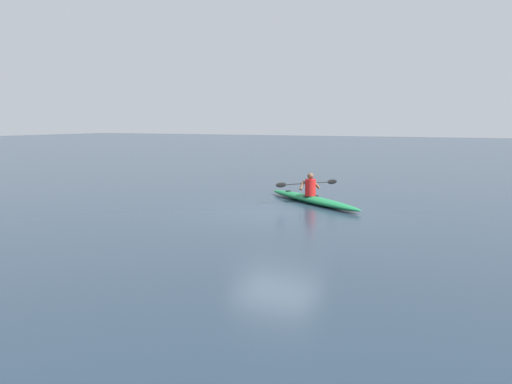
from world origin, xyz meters
TOP-DOWN VIEW (x-y plane):
  - ground_plane at (0.00, 0.00)m, footprint 160.00×160.00m
  - kayak at (-0.15, -2.49)m, footprint 4.54×3.50m
  - kayaker at (-0.04, -2.57)m, footprint 1.47×2.02m

SIDE VIEW (x-z plane):
  - ground_plane at x=0.00m, z-range 0.00..0.00m
  - kayak at x=-0.15m, z-range 0.00..0.24m
  - kayaker at x=-0.04m, z-range 0.19..0.96m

